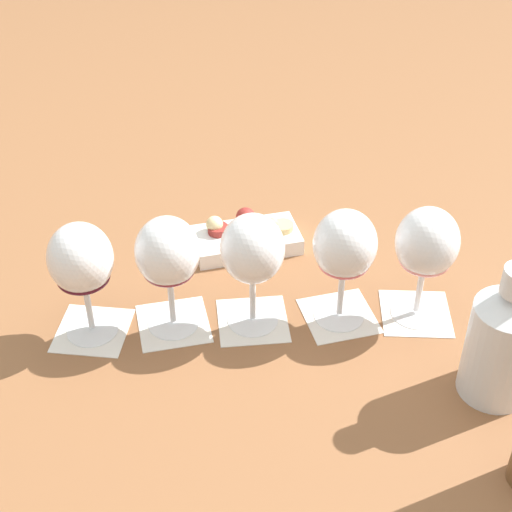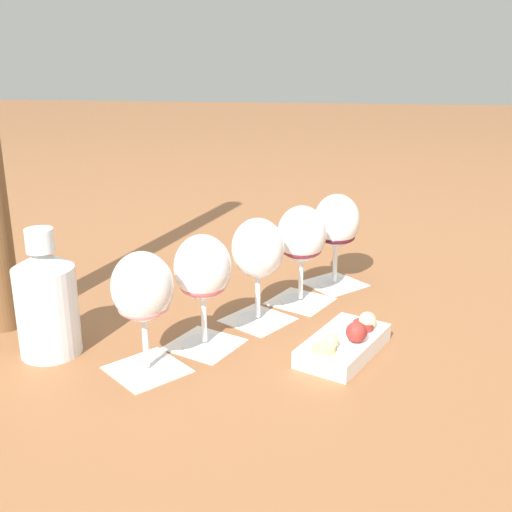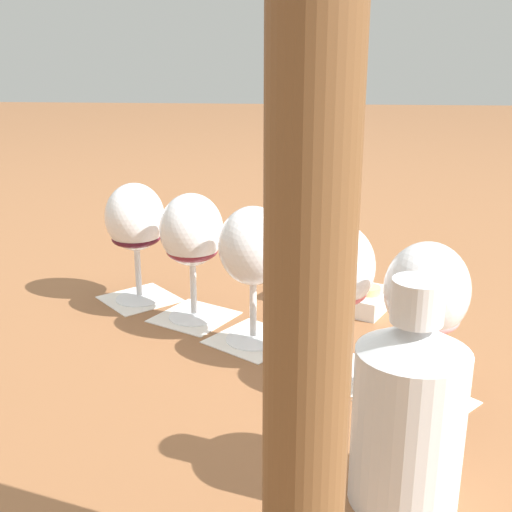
{
  "view_description": "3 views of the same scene",
  "coord_description": "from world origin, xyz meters",
  "px_view_note": "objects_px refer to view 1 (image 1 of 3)",
  "views": [
    {
      "loc": [
        0.54,
        0.65,
        0.77
      ],
      "look_at": [
        -0.0,
        0.0,
        0.12
      ],
      "focal_mm": 55.0,
      "sensor_mm": 36.0,
      "label": 1
    },
    {
      "loc": [
        -1.01,
        -0.11,
        0.46
      ],
      "look_at": [
        -0.0,
        0.0,
        0.12
      ],
      "focal_mm": 45.0,
      "sensor_mm": 36.0,
      "label": 2
    },
    {
      "loc": [
        -0.07,
        0.77,
        0.37
      ],
      "look_at": [
        -0.0,
        0.0,
        0.12
      ],
      "focal_mm": 45.0,
      "sensor_mm": 36.0,
      "label": 3
    }
  ],
  "objects_px": {
    "wine_glass_4": "(81,263)",
    "ceramic_vase": "(504,341)",
    "wine_glass_3": "(168,257)",
    "wine_glass_2": "(254,252)",
    "wine_glass_0": "(427,247)",
    "wine_glass_1": "(345,249)",
    "snack_dish": "(246,237)"
  },
  "relations": [
    {
      "from": "wine_glass_1",
      "to": "wine_glass_2",
      "type": "xyz_separation_m",
      "value": [
        0.1,
        -0.07,
        0.0
      ]
    },
    {
      "from": "wine_glass_3",
      "to": "ceramic_vase",
      "type": "height_order",
      "value": "ceramic_vase"
    },
    {
      "from": "wine_glass_2",
      "to": "snack_dish",
      "type": "height_order",
      "value": "wine_glass_2"
    },
    {
      "from": "wine_glass_2",
      "to": "wine_glass_4",
      "type": "height_order",
      "value": "same"
    },
    {
      "from": "wine_glass_2",
      "to": "wine_glass_3",
      "type": "distance_m",
      "value": 0.12
    },
    {
      "from": "ceramic_vase",
      "to": "wine_glass_3",
      "type": "bearing_deg",
      "value": -56.33
    },
    {
      "from": "wine_glass_1",
      "to": "snack_dish",
      "type": "relative_size",
      "value": 0.94
    },
    {
      "from": "wine_glass_0",
      "to": "wine_glass_3",
      "type": "distance_m",
      "value": 0.35
    },
    {
      "from": "wine_glass_0",
      "to": "wine_glass_4",
      "type": "bearing_deg",
      "value": -35.53
    },
    {
      "from": "ceramic_vase",
      "to": "wine_glass_0",
      "type": "bearing_deg",
      "value": -102.9
    },
    {
      "from": "wine_glass_0",
      "to": "ceramic_vase",
      "type": "relative_size",
      "value": 0.9
    },
    {
      "from": "wine_glass_2",
      "to": "wine_glass_3",
      "type": "height_order",
      "value": "same"
    },
    {
      "from": "wine_glass_1",
      "to": "snack_dish",
      "type": "height_order",
      "value": "wine_glass_1"
    },
    {
      "from": "wine_glass_0",
      "to": "wine_glass_4",
      "type": "relative_size",
      "value": 1.0
    },
    {
      "from": "wine_glass_4",
      "to": "snack_dish",
      "type": "distance_m",
      "value": 0.32
    },
    {
      "from": "wine_glass_1",
      "to": "wine_glass_3",
      "type": "relative_size",
      "value": 1.0
    },
    {
      "from": "wine_glass_0",
      "to": "ceramic_vase",
      "type": "distance_m",
      "value": 0.17
    },
    {
      "from": "wine_glass_1",
      "to": "wine_glass_0",
      "type": "bearing_deg",
      "value": 142.9
    },
    {
      "from": "wine_glass_2",
      "to": "ceramic_vase",
      "type": "bearing_deg",
      "value": 116.51
    },
    {
      "from": "wine_glass_1",
      "to": "wine_glass_4",
      "type": "distance_m",
      "value": 0.36
    },
    {
      "from": "wine_glass_3",
      "to": "wine_glass_0",
      "type": "bearing_deg",
      "value": 143.6
    },
    {
      "from": "wine_glass_3",
      "to": "wine_glass_1",
      "type": "bearing_deg",
      "value": 143.93
    },
    {
      "from": "wine_glass_4",
      "to": "ceramic_vase",
      "type": "bearing_deg",
      "value": 128.43
    },
    {
      "from": "wine_glass_1",
      "to": "wine_glass_3",
      "type": "height_order",
      "value": "same"
    },
    {
      "from": "wine_glass_0",
      "to": "wine_glass_1",
      "type": "height_order",
      "value": "same"
    },
    {
      "from": "ceramic_vase",
      "to": "snack_dish",
      "type": "bearing_deg",
      "value": -83.89
    },
    {
      "from": "wine_glass_2",
      "to": "wine_glass_4",
      "type": "distance_m",
      "value": 0.23
    },
    {
      "from": "wine_glass_1",
      "to": "wine_glass_2",
      "type": "relative_size",
      "value": 1.0
    },
    {
      "from": "wine_glass_2",
      "to": "wine_glass_4",
      "type": "relative_size",
      "value": 1.0
    },
    {
      "from": "wine_glass_2",
      "to": "wine_glass_3",
      "type": "xyz_separation_m",
      "value": [
        0.1,
        -0.07,
        -0.0
      ]
    },
    {
      "from": "wine_glass_4",
      "to": "snack_dish",
      "type": "xyz_separation_m",
      "value": [
        -0.3,
        -0.02,
        -0.1
      ]
    },
    {
      "from": "wine_glass_0",
      "to": "wine_glass_3",
      "type": "xyz_separation_m",
      "value": [
        0.29,
        -0.21,
        -0.0
      ]
    }
  ]
}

